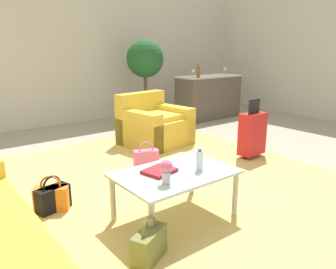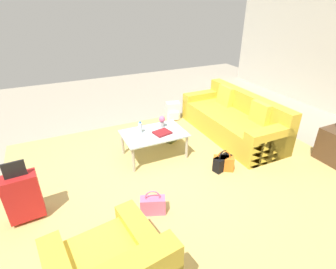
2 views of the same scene
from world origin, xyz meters
name	(u,v)px [view 1 (image 1 of 2)]	position (x,y,z in m)	size (l,w,h in m)	color
ground_plane	(174,189)	(0.00, 0.00, 0.00)	(12.00, 12.00, 0.00)	#A89E89
wall_back	(43,48)	(0.00, 4.06, 1.55)	(10.24, 0.12, 3.10)	beige
area_rug	(119,197)	(-0.60, 0.20, 0.00)	(5.20, 4.40, 0.01)	tan
armchair	(153,126)	(0.89, 1.67, 0.29)	(1.06, 1.04, 0.83)	gold
coffee_table	(175,178)	(-0.40, -0.50, 0.40)	(1.05, 0.70, 0.46)	silver
water_bottle	(200,161)	(-0.20, -0.60, 0.55)	(0.06, 0.06, 0.20)	silver
coffee_table_book	(159,171)	(-0.52, -0.42, 0.47)	(0.27, 0.23, 0.03)	maroon
flower_vase	(166,169)	(-0.62, -0.65, 0.58)	(0.11, 0.11, 0.21)	#B2B7BC
bar_console	(208,96)	(3.10, 2.60, 0.49)	(1.54, 0.63, 0.95)	brown
wine_glass_leftmost	(193,72)	(2.58, 2.55, 1.06)	(0.08, 0.08, 0.15)	silver
wine_glass_left_of_centre	(225,70)	(3.62, 2.61, 1.06)	(0.08, 0.08, 0.15)	silver
wine_bottle_amber	(198,72)	(2.66, 2.48, 1.07)	(0.07, 0.07, 0.30)	brown
suitcase_red	(252,133)	(1.60, 0.20, 0.36)	(0.41, 0.25, 0.85)	red
handbag_black	(53,198)	(-1.23, 0.35, 0.13)	(0.35, 0.22, 0.36)	black
handbag_olive	(149,245)	(-0.95, -0.87, 0.13)	(0.35, 0.27, 0.36)	olive
handbag_orange	(52,198)	(-1.24, 0.37, 0.13)	(0.35, 0.29, 0.36)	orange
handbag_pink	(146,158)	(0.15, 0.77, 0.13)	(0.35, 0.25, 0.36)	pink
potted_ficus	(145,66)	(1.80, 3.20, 1.18)	(0.78, 0.78, 1.72)	#514C56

